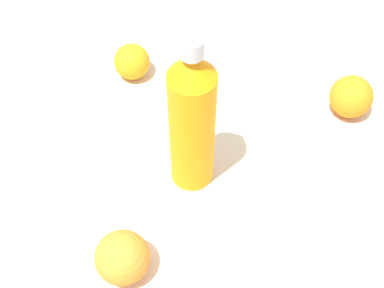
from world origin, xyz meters
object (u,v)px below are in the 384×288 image
orange_0 (351,97)px  orange_1 (122,258)px  orange_2 (132,62)px  water_bottle (192,121)px

orange_0 → orange_1: orange_1 is taller
orange_0 → orange_2: size_ratio=1.13×
water_bottle → orange_1: size_ratio=3.73×
water_bottle → orange_0: 0.32m
orange_0 → orange_2: orange_0 is taller
water_bottle → orange_1: bearing=-95.1°
water_bottle → orange_0: water_bottle is taller
orange_2 → water_bottle: bearing=-16.0°
water_bottle → orange_0: (0.09, 0.29, -0.10)m
orange_0 → orange_1: 0.47m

